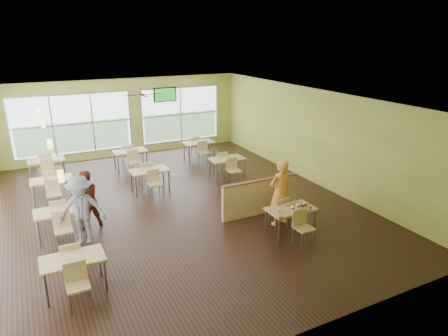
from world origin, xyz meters
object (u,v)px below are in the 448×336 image
Objects in this scene: half_wall_divider at (260,197)px; man_plaid at (280,193)px; food_basket at (302,204)px; main_table at (291,213)px.

man_plaid is at bearing -81.76° from half_wall_divider.
half_wall_divider is 1.49m from food_basket.
man_plaid is (0.11, -0.79, 0.39)m from half_wall_divider.
food_basket is at bearing 107.88° from man_plaid.
half_wall_divider reaches higher than food_basket.
main_table is 1.45m from half_wall_divider.
main_table is at bearing 76.11° from man_plaid.
main_table reaches higher than food_basket.
man_plaid is at bearing 80.12° from main_table.
half_wall_divider is at bearing 104.49° from food_basket.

